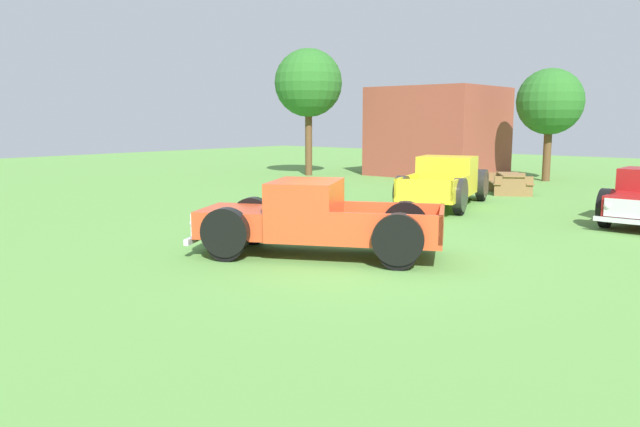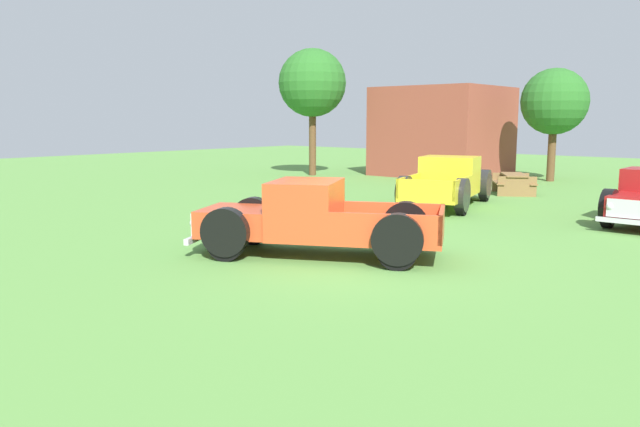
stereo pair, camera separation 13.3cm
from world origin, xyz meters
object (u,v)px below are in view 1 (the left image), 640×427
(pickup_truck_behind_right, at_px, (447,182))
(oak_tree_west, at_px, (550,102))
(oak_tree_center, at_px, (308,83))
(pickup_truck_foreground, at_px, (303,220))
(picnic_table, at_px, (510,181))

(pickup_truck_behind_right, height_order, oak_tree_west, oak_tree_west)
(pickup_truck_behind_right, distance_m, oak_tree_west, 10.67)
(oak_tree_center, bearing_deg, pickup_truck_foreground, -49.31)
(oak_tree_west, xyz_separation_m, oak_tree_center, (-10.46, -4.89, 1.01))
(pickup_truck_foreground, relative_size, pickup_truck_behind_right, 0.96)
(pickup_truck_foreground, bearing_deg, pickup_truck_behind_right, 99.36)
(pickup_truck_behind_right, xyz_separation_m, oak_tree_west, (-0.40, 10.27, 2.86))
(pickup_truck_foreground, bearing_deg, oak_tree_center, 130.69)
(pickup_truck_foreground, height_order, picnic_table, pickup_truck_foreground)
(oak_tree_west, height_order, oak_tree_center, oak_tree_center)
(pickup_truck_foreground, bearing_deg, oak_tree_west, 95.58)
(pickup_truck_foreground, distance_m, oak_tree_center, 19.33)
(oak_tree_center, bearing_deg, oak_tree_west, 25.03)
(pickup_truck_behind_right, bearing_deg, oak_tree_west, 92.23)
(oak_tree_west, relative_size, oak_tree_center, 0.81)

